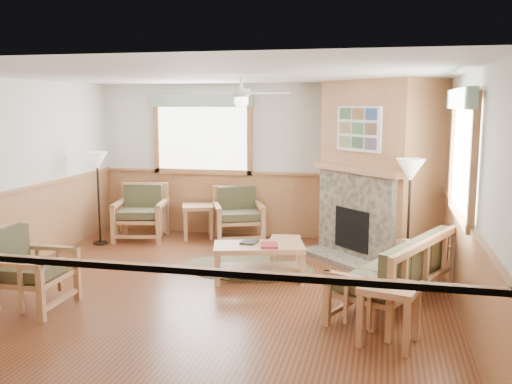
% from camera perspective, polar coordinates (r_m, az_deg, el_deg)
% --- Properties ---
extents(floor, '(6.00, 6.00, 0.01)m').
position_cam_1_polar(floor, '(7.52, -4.22, -9.44)').
color(floor, brown).
rests_on(floor, ground).
extents(ceiling, '(6.00, 6.00, 0.01)m').
position_cam_1_polar(ceiling, '(7.15, -4.47, 11.63)').
color(ceiling, white).
rests_on(ceiling, floor).
extents(wall_back, '(6.00, 0.02, 2.70)m').
position_cam_1_polar(wall_back, '(10.09, 0.69, 3.15)').
color(wall_back, silver).
rests_on(wall_back, floor).
extents(wall_front, '(6.00, 0.02, 2.70)m').
position_cam_1_polar(wall_front, '(4.48, -15.76, -4.37)').
color(wall_front, silver).
rests_on(wall_front, floor).
extents(wall_left, '(0.02, 6.00, 2.70)m').
position_cam_1_polar(wall_left, '(8.58, -23.86, 1.39)').
color(wall_left, silver).
rests_on(wall_left, floor).
extents(wall_right, '(0.02, 6.00, 2.70)m').
position_cam_1_polar(wall_right, '(6.95, 20.03, 0.04)').
color(wall_right, silver).
rests_on(wall_right, floor).
extents(wainscot, '(6.00, 6.00, 1.10)m').
position_cam_1_polar(wainscot, '(7.36, -4.27, -5.33)').
color(wainscot, '#A87144').
rests_on(wainscot, floor).
extents(fireplace, '(3.11, 3.11, 2.70)m').
position_cam_1_polar(fireplace, '(8.92, 12.36, 2.20)').
color(fireplace, '#A87144').
rests_on(fireplace, floor).
extents(window_back, '(1.90, 0.16, 1.50)m').
position_cam_1_polar(window_back, '(10.29, -5.43, 9.80)').
color(window_back, white).
rests_on(window_back, wall_back).
extents(window_right, '(0.16, 1.90, 1.50)m').
position_cam_1_polar(window_right, '(6.68, 20.43, 9.85)').
color(window_right, white).
rests_on(window_right, wall_right).
extents(ceiling_fan, '(1.59, 1.59, 0.36)m').
position_cam_1_polar(ceiling_fan, '(7.35, -1.48, 11.26)').
color(ceiling_fan, white).
rests_on(ceiling_fan, ceiling).
extents(sofa, '(2.05, 1.50, 0.87)m').
position_cam_1_polar(sofa, '(6.78, 13.76, -7.79)').
color(sofa, '#AD7B51').
rests_on(sofa, floor).
extents(armchair_back_left, '(0.98, 0.98, 0.94)m').
position_cam_1_polar(armchair_back_left, '(10.14, -11.47, -2.02)').
color(armchair_back_left, '#AD7B51').
rests_on(armchair_back_left, floor).
extents(armchair_back_right, '(1.06, 1.06, 0.91)m').
position_cam_1_polar(armchair_back_right, '(9.87, -1.76, -2.23)').
color(armchair_back_right, '#AD7B51').
rests_on(armchair_back_right, floor).
extents(armchair_left, '(0.84, 0.84, 0.93)m').
position_cam_1_polar(armchair_left, '(7.11, -21.72, -7.15)').
color(armchair_left, '#AD7B51').
rests_on(armchair_left, floor).
extents(coffee_table, '(1.32, 0.89, 0.48)m').
position_cam_1_polar(coffee_table, '(7.71, 0.30, -7.02)').
color(coffee_table, '#AD7B51').
rests_on(coffee_table, floor).
extents(end_table_chairs, '(0.67, 0.66, 0.59)m').
position_cam_1_polar(end_table_chairs, '(10.11, -5.83, -2.95)').
color(end_table_chairs, '#AD7B51').
rests_on(end_table_chairs, floor).
extents(end_table_sofa, '(0.65, 0.63, 0.60)m').
position_cam_1_polar(end_table_sofa, '(5.87, 13.14, -11.82)').
color(end_table_sofa, '#AD7B51').
rests_on(end_table_sofa, floor).
extents(footstool, '(0.48, 0.48, 0.38)m').
position_cam_1_polar(footstool, '(8.53, 2.94, -5.84)').
color(footstool, '#AD7B51').
rests_on(footstool, floor).
extents(braided_rug, '(2.32, 2.32, 0.01)m').
position_cam_1_polar(braided_rug, '(8.30, -0.93, -7.55)').
color(braided_rug, brown).
rests_on(braided_rug, floor).
extents(floor_lamp_left, '(0.46, 0.46, 1.57)m').
position_cam_1_polar(floor_lamp_left, '(9.90, -15.46, -0.59)').
color(floor_lamp_left, black).
rests_on(floor_lamp_left, floor).
extents(floor_lamp_right, '(0.48, 0.48, 1.65)m').
position_cam_1_polar(floor_lamp_right, '(7.77, 15.01, -2.78)').
color(floor_lamp_right, black).
rests_on(floor_lamp_right, floor).
extents(book_red, '(0.28, 0.34, 0.03)m').
position_cam_1_polar(book_red, '(7.57, 1.33, -5.22)').
color(book_red, maroon).
rests_on(book_red, coffee_table).
extents(book_dark, '(0.21, 0.28, 0.02)m').
position_cam_1_polar(book_dark, '(7.75, -0.67, -4.93)').
color(book_dark, black).
rests_on(book_dark, coffee_table).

